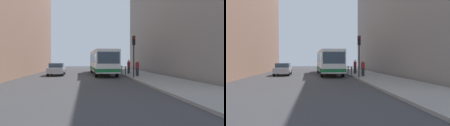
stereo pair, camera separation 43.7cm
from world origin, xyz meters
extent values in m
plane|color=#38383A|center=(0.00, 0.00, 0.00)|extent=(80.00, 80.00, 0.00)
cube|color=gray|center=(5.40, 0.00, 0.07)|extent=(4.40, 40.00, 0.15)
cube|color=#936B56|center=(-11.50, 4.00, 8.38)|extent=(7.00, 32.00, 16.76)
cube|color=gray|center=(11.50, 4.00, 8.07)|extent=(7.00, 32.00, 16.15)
cube|color=white|center=(0.93, 3.74, 1.75)|extent=(2.85, 11.07, 2.50)
cube|color=#197238|center=(0.93, 3.74, 0.80)|extent=(2.87, 11.10, 0.36)
cube|color=#2D3D4C|center=(1.11, -1.74, 2.10)|extent=(2.26, 0.13, 1.20)
cube|color=#2D3D4C|center=(0.91, 4.24, 2.10)|extent=(2.82, 9.48, 1.00)
cylinder|color=black|center=(2.18, -0.12, 0.50)|extent=(0.31, 1.01, 1.00)
cylinder|color=black|center=(-0.08, -0.19, 0.50)|extent=(0.31, 1.01, 1.00)
cylinder|color=black|center=(1.93, 7.68, 0.50)|extent=(0.31, 1.01, 1.00)
cylinder|color=black|center=(-0.33, 7.60, 0.50)|extent=(0.31, 1.01, 1.00)
cube|color=#A5A8AD|center=(-4.70, 3.44, 0.64)|extent=(1.95, 4.46, 0.64)
cube|color=#2D3D4C|center=(-4.70, 3.59, 1.22)|extent=(1.68, 2.52, 0.52)
cylinder|color=black|center=(-3.82, 1.97, 0.32)|extent=(0.24, 0.65, 0.64)
cylinder|color=black|center=(-5.46, 1.91, 0.32)|extent=(0.24, 0.65, 0.64)
cylinder|color=black|center=(-3.93, 4.97, 0.32)|extent=(0.24, 0.65, 0.64)
cylinder|color=black|center=(-5.57, 4.91, 0.32)|extent=(0.24, 0.65, 0.64)
cube|color=#A5A8AD|center=(1.18, 13.30, 0.64)|extent=(2.08, 4.51, 0.64)
cube|color=#2D3D4C|center=(1.19, 13.45, 1.22)|extent=(1.75, 2.56, 0.52)
cylinder|color=black|center=(1.91, 11.76, 0.32)|extent=(0.26, 0.65, 0.64)
cylinder|color=black|center=(0.27, 11.86, 0.32)|extent=(0.26, 0.65, 0.64)
cylinder|color=black|center=(2.10, 14.75, 0.32)|extent=(0.26, 0.65, 0.64)
cylinder|color=black|center=(0.46, 14.85, 0.32)|extent=(0.26, 0.65, 0.64)
cylinder|color=black|center=(3.55, -2.28, 1.75)|extent=(0.12, 0.12, 3.20)
cube|color=black|center=(3.55, -2.28, 3.80)|extent=(0.28, 0.24, 0.90)
sphere|color=red|center=(3.55, -2.41, 4.08)|extent=(0.16, 0.16, 0.16)
sphere|color=black|center=(3.55, -2.41, 3.80)|extent=(0.16, 0.16, 0.16)
sphere|color=black|center=(3.55, -2.41, 3.52)|extent=(0.16, 0.16, 0.16)
cylinder|color=black|center=(3.45, 1.56, 0.62)|extent=(0.11, 0.11, 0.95)
cylinder|color=black|center=(3.45, 3.99, 0.62)|extent=(0.11, 0.11, 0.95)
cylinder|color=black|center=(3.45, 6.41, 0.62)|extent=(0.11, 0.11, 0.95)
cylinder|color=black|center=(3.45, 8.84, 0.62)|extent=(0.11, 0.11, 0.95)
cylinder|color=#26262D|center=(4.32, -0.70, 0.56)|extent=(0.32, 0.32, 0.83)
cylinder|color=maroon|center=(4.32, -0.70, 1.30)|extent=(0.38, 0.38, 0.64)
sphere|color=tan|center=(4.32, -0.70, 1.73)|extent=(0.23, 0.23, 0.23)
cylinder|color=#26262D|center=(4.26, 3.47, 0.58)|extent=(0.32, 0.32, 0.86)
cylinder|color=maroon|center=(4.26, 3.47, 1.34)|extent=(0.38, 0.38, 0.66)
sphere|color=beige|center=(4.26, 3.47, 1.78)|extent=(0.24, 0.24, 0.24)
camera|label=1|loc=(-1.19, -22.42, 1.88)|focal=33.27mm
camera|label=2|loc=(-0.76, -22.47, 1.88)|focal=33.27mm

